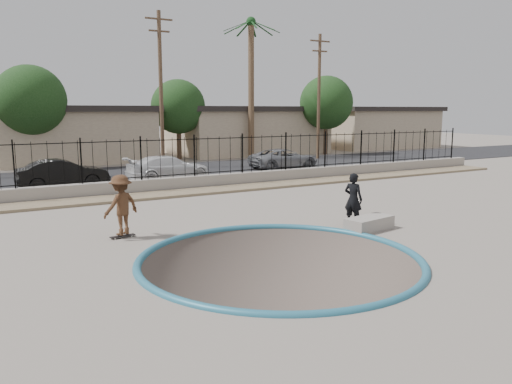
{
  "coord_description": "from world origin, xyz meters",
  "views": [
    {
      "loc": [
        -6.34,
        -10.96,
        3.62
      ],
      "look_at": [
        1.04,
        2.0,
        1.16
      ],
      "focal_mm": 35.0,
      "sensor_mm": 36.0,
      "label": 1
    }
  ],
  "objects": [
    {
      "name": "ground",
      "position": [
        0.0,
        12.0,
        -1.1
      ],
      "size": [
        120.0,
        120.0,
        2.2
      ],
      "primitive_type": "cube",
      "color": "gray",
      "rests_on": "ground"
    },
    {
      "name": "bowl_pit",
      "position": [
        0.0,
        -1.0,
        0.0
      ],
      "size": [
        6.84,
        6.84,
        1.8
      ],
      "primitive_type": null,
      "color": "#4C423A",
      "rests_on": "ground"
    },
    {
      "name": "coping_ring",
      "position": [
        0.0,
        -1.0,
        0.0
      ],
      "size": [
        7.04,
        7.04,
        0.2
      ],
      "primitive_type": "torus",
      "color": "#286B84",
      "rests_on": "ground"
    },
    {
      "name": "rock_strip",
      "position": [
        0.0,
        9.2,
        0.06
      ],
      "size": [
        42.0,
        1.6,
        0.11
      ],
      "primitive_type": "cube",
      "color": "#91805F",
      "rests_on": "ground"
    },
    {
      "name": "retaining_wall",
      "position": [
        0.0,
        10.3,
        0.3
      ],
      "size": [
        42.0,
        0.45,
        0.6
      ],
      "primitive_type": "cube",
      "color": "#9E948B",
      "rests_on": "ground"
    },
    {
      "name": "fence",
      "position": [
        0.0,
        10.3,
        1.5
      ],
      "size": [
        40.0,
        0.04,
        1.8
      ],
      "color": "black",
      "rests_on": "retaining_wall"
    },
    {
      "name": "street",
      "position": [
        0.0,
        17.0,
        0.02
      ],
      "size": [
        90.0,
        8.0,
        0.04
      ],
      "primitive_type": "cube",
      "color": "black",
      "rests_on": "ground"
    },
    {
      "name": "house_center",
      "position": [
        0.0,
        26.5,
        1.97
      ],
      "size": [
        10.6,
        8.6,
        3.9
      ],
      "color": "tan",
      "rests_on": "ground"
    },
    {
      "name": "house_east",
      "position": [
        14.0,
        26.5,
        1.97
      ],
      "size": [
        12.6,
        8.6,
        3.9
      ],
      "color": "tan",
      "rests_on": "ground"
    },
    {
      "name": "house_east_far",
      "position": [
        28.0,
        26.5,
        1.97
      ],
      "size": [
        11.6,
        8.6,
        3.9
      ],
      "color": "tan",
      "rests_on": "ground"
    },
    {
      "name": "palm_right",
      "position": [
        12.0,
        22.0,
        7.33
      ],
      "size": [
        2.3,
        2.3,
        10.3
      ],
      "color": "brown",
      "rests_on": "ground"
    },
    {
      "name": "utility_pole_mid",
      "position": [
        4.0,
        19.0,
        4.96
      ],
      "size": [
        1.7,
        0.24,
        9.5
      ],
      "color": "#473323",
      "rests_on": "ground"
    },
    {
      "name": "utility_pole_right",
      "position": [
        16.0,
        19.0,
        4.7
      ],
      "size": [
        1.7,
        0.24,
        9.0
      ],
      "color": "#473323",
      "rests_on": "ground"
    },
    {
      "name": "street_tree_left",
      "position": [
        -3.0,
        23.0,
        4.19
      ],
      "size": [
        4.32,
        4.32,
        6.36
      ],
      "color": "#473323",
      "rests_on": "ground"
    },
    {
      "name": "street_tree_mid",
      "position": [
        7.0,
        24.0,
        3.84
      ],
      "size": [
        3.96,
        3.96,
        5.83
      ],
      "color": "#473323",
      "rests_on": "ground"
    },
    {
      "name": "street_tree_right",
      "position": [
        19.0,
        22.0,
        4.19
      ],
      "size": [
        4.32,
        4.32,
        6.36
      ],
      "color": "#473323",
      "rests_on": "ground"
    },
    {
      "name": "skater",
      "position": [
        -2.8,
        3.0,
        0.86
      ],
      "size": [
        1.27,
        1.02,
        1.72
      ],
      "primitive_type": "imported",
      "rotation": [
        0.0,
        0.0,
        3.54
      ],
      "color": "brown",
      "rests_on": "ground"
    },
    {
      "name": "skateboard",
      "position": [
        -2.8,
        3.0,
        0.05
      ],
      "size": [
        0.74,
        0.28,
        0.06
      ],
      "rotation": [
        0.0,
        0.0,
        0.13
      ],
      "color": "black",
      "rests_on": "ground"
    },
    {
      "name": "videographer",
      "position": [
        4.0,
        0.99,
        0.83
      ],
      "size": [
        0.6,
        0.71,
        1.67
      ],
      "primitive_type": "imported",
      "rotation": [
        0.0,
        0.0,
        1.96
      ],
      "color": "black",
      "rests_on": "ground"
    },
    {
      "name": "concrete_ledge",
      "position": [
        4.0,
        0.22,
        0.2
      ],
      "size": [
        1.7,
        0.96,
        0.4
      ],
      "primitive_type": "cube",
      "rotation": [
        0.0,
        0.0,
        0.17
      ],
      "color": "gray",
      "rests_on": "ground"
    },
    {
      "name": "car_b",
      "position": [
        -2.79,
        13.4,
        0.7
      ],
      "size": [
        4.07,
        1.55,
        1.33
      ],
      "primitive_type": "imported",
      "rotation": [
        0.0,
        0.0,
        1.61
      ],
      "color": "black",
      "rests_on": "street"
    },
    {
      "name": "car_c",
      "position": [
        2.35,
        13.4,
        0.67
      ],
      "size": [
        4.43,
        1.95,
        1.26
      ],
      "primitive_type": "imported",
      "rotation": [
        0.0,
        0.0,
        1.61
      ],
      "color": "silver",
      "rests_on": "street"
    },
    {
      "name": "car_d",
      "position": [
        10.34,
        14.86,
        0.65
      ],
      "size": [
        4.46,
        2.18,
        1.22
      ],
      "primitive_type": "imported",
      "rotation": [
        0.0,
        0.0,
        1.61
      ],
      "color": "gray",
      "rests_on": "street"
    }
  ]
}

